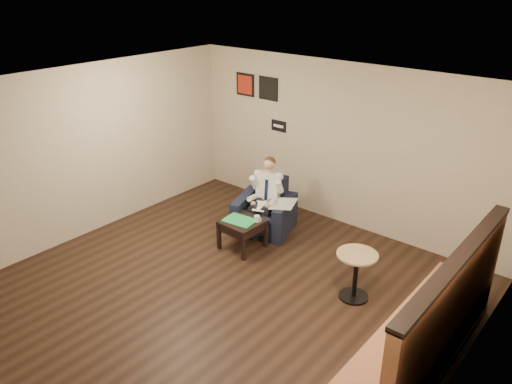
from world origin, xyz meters
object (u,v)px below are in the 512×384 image
Objects in this scene: coffee_mug at (257,219)px; smartphone at (252,218)px; armchair at (264,207)px; green_folder at (240,220)px; cafe_table at (355,276)px; side_table at (242,234)px; banquette at (423,309)px; seated_man at (262,201)px.

smartphone is at bearing 161.79° from coffee_mug.
armchair is 1.85× the size of green_folder.
cafe_table is at bearing -37.33° from armchair.
coffee_mug is 0.15m from smartphone.
smartphone reaches higher than side_table.
banquette reaches higher than side_table.
green_folder is 0.17× the size of banquette.
coffee_mug reaches higher than side_table.
armchair is 0.75× the size of seated_man.
green_folder is 0.28m from coffee_mug.
armchair is at bearing 157.17° from banquette.
seated_man is 7.91× the size of smartphone.
side_table is 5.79× the size of coffee_mug.
seated_man is at bearing 158.56° from banquette.
smartphone is 0.22× the size of cafe_table.
banquette is (3.16, -0.87, 0.26)m from smartphone.
cafe_table is at bearing -34.99° from seated_man.
side_table is 0.38m from coffee_mug.
armchair is at bearing 118.48° from coffee_mug.
armchair is 3.63m from banquette.
seated_man is 2.01× the size of side_table.
cafe_table is (-1.16, 0.66, -0.41)m from banquette.
seated_man reaches higher than coffee_mug.
green_folder is 0.21m from smartphone.
seated_man is 0.63m from green_folder.
banquette is (3.22, -0.69, 0.51)m from side_table.
seated_man is 0.55m from coffee_mug.
coffee_mug is 0.68× the size of smartphone.
cafe_table is (2.14, -0.64, -0.26)m from seated_man.
banquette is (3.30, -1.30, 0.15)m from seated_man.
green_folder is 3.21× the size of smartphone.
cafe_table reaches higher than coffee_mug.
seated_man is 1.75× the size of cafe_table.
side_table is 0.31m from smartphone.
coffee_mug is at bearing 32.58° from green_folder.
banquette reaches higher than coffee_mug.
green_folder is at bearing 179.59° from cafe_table.
banquette reaches higher than green_folder.
side_table is at bearing -97.35° from smartphone.
seated_man reaches higher than smartphone.
smartphone is at bearing 71.54° from side_table.
seated_man is at bearing 120.56° from coffee_mug.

